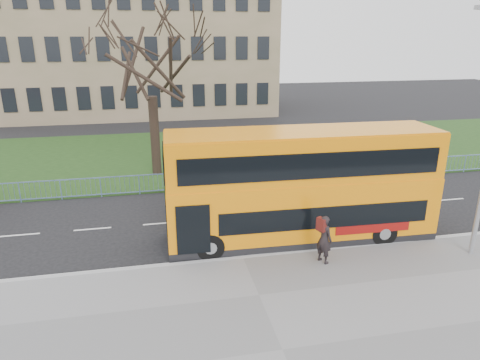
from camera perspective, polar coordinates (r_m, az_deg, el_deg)
The scene contains 9 objects.
ground at distance 18.06m, azimuth -0.65°, elevation -8.25°, with size 120.00×120.00×0.00m, color black.
pavement at distance 12.54m, azimuth 5.66°, elevation -21.79°, with size 80.00×10.50×0.12m, color slate.
kerb at distance 16.68m, azimuth 0.37°, elevation -10.40°, with size 80.00×0.20×0.14m, color #9A9A9D.
grass_verge at distance 31.34m, azimuth -5.63°, elevation 3.55°, with size 80.00×15.40×0.08m, color #183413.
guard_railing at distance 23.87m, azimuth -3.67°, elevation 0.01°, with size 40.00×0.12×1.10m, color #6E8DC4, non-canonical shape.
bare_tree at distance 25.93m, azimuth -11.75°, elevation 12.86°, with size 7.88×7.88×11.26m, color black, non-canonical shape.
civic_building at distance 50.86m, azimuth -14.41°, elevation 16.82°, with size 30.00×15.00×14.00m, color #7E6F50.
yellow_bus at distance 17.58m, azimuth 8.27°, elevation -0.47°, with size 11.05×2.95×4.60m.
pedestrian at distance 16.22m, azimuth 11.15°, elevation -7.75°, with size 0.68×0.45×1.87m, color black.
Camera 1 is at (-3.03, -15.81, 8.18)m, focal length 32.00 mm.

